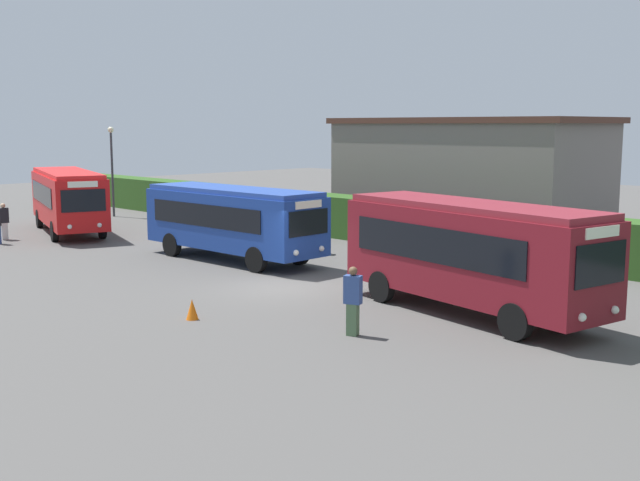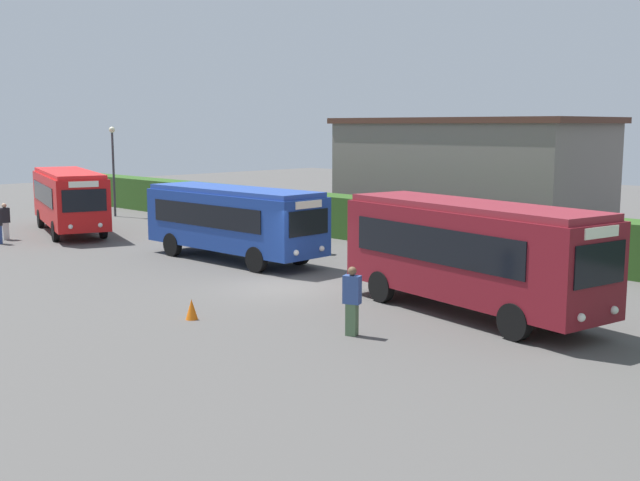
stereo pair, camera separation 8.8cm
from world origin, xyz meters
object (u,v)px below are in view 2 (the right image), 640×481
Objects in this scene: person_left at (5,220)px; person_far at (352,299)px; person_right at (317,231)px; lamppost at (113,161)px; bus_red at (69,197)px; bus_blue at (233,219)px; traffic_cone at (192,309)px; bus_maroon at (470,251)px.

person_left is 0.96× the size of person_far.
person_right is 0.35× the size of lamppost.
person_far is at bearing 8.43° from bus_red.
lamppost is at bearing 127.16° from person_left.
bus_blue is 14.87× the size of traffic_cone.
person_right is at bearing 167.57° from bus_maroon.
person_left is 19.70m from traffic_cone.
person_left is (-12.55, -4.25, -0.80)m from bus_blue.
bus_red reaches higher than person_far.
person_left is at bearing 67.33° from person_far.
bus_blue is 0.98× the size of bus_maroon.
person_left reaches higher than traffic_cone.
bus_maroon reaches higher than person_far.
bus_red is 24.85m from bus_maroon.
bus_maroon is at bearing 18.37° from bus_red.
bus_blue is 10.04m from traffic_cone.
bus_blue is 18.22m from lamppost.
bus_blue is 12.26m from bus_maroon.
person_right is (-11.03, 4.53, -0.90)m from bus_maroon.
person_left is at bearing 176.30° from person_right.
person_far is at bearing 5.95° from person_left.
bus_blue is 13.27m from person_left.
person_left is 10.53m from lamppost.
bus_red is 7.53m from lamppost.
lamppost is (-18.74, 1.03, 2.41)m from person_right.
lamppost reaches higher than traffic_cone.
lamppost reaches higher than bus_maroon.
bus_blue is at bearing 134.33° from traffic_cone.
bus_maroon is (12.23, -0.88, 0.16)m from bus_blue.
lamppost reaches higher than bus_blue.
traffic_cone is at bearing -46.97° from bus_blue.
bus_maroon is 4.76× the size of person_right.
person_right is (13.75, 7.90, 0.06)m from person_left.
bus_blue is 4.77× the size of person_far.
bus_blue is 3.91m from person_right.
bus_red reaches higher than bus_blue.
bus_maroon reaches higher than bus_blue.
bus_blue is 12.50m from person_far.
bus_maroon reaches higher than person_right.
bus_red is 1.05× the size of bus_maroon.
bus_red is at bearing -170.29° from bus_maroon.
bus_red reaches higher than traffic_cone.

